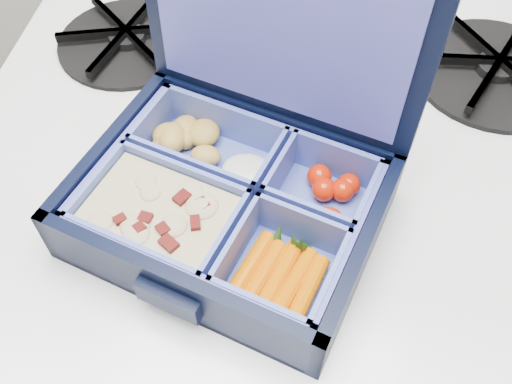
% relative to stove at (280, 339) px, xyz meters
% --- Properties ---
extents(stove, '(0.66, 0.66, 0.99)m').
position_rel_stove_xyz_m(stove, '(0.00, 0.00, 0.00)').
color(stove, white).
rests_on(stove, floor).
extents(bento_box, '(0.29, 0.25, 0.06)m').
position_rel_stove_xyz_m(bento_box, '(-0.05, -0.11, 0.52)').
color(bento_box, black).
rests_on(bento_box, stove).
extents(burner_grate, '(0.19, 0.19, 0.03)m').
position_rel_stove_xyz_m(burner_grate, '(0.20, 0.12, 0.51)').
color(burner_grate, black).
rests_on(burner_grate, stove).
extents(burner_grate_rear, '(0.19, 0.19, 0.02)m').
position_rel_stove_xyz_m(burner_grate_rear, '(-0.20, 0.12, 0.50)').
color(burner_grate_rear, black).
rests_on(burner_grate_rear, stove).
extents(fork, '(0.11, 0.17, 0.01)m').
position_rel_stove_xyz_m(fork, '(0.08, 0.07, 0.50)').
color(fork, silver).
rests_on(fork, stove).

